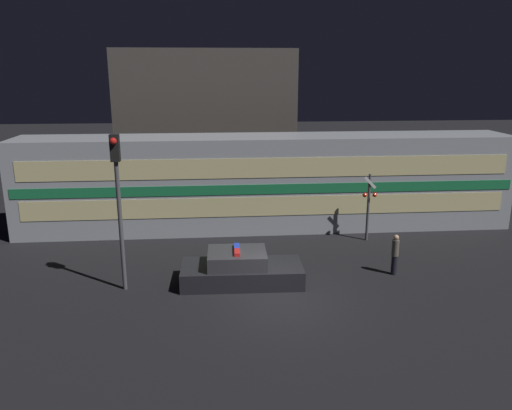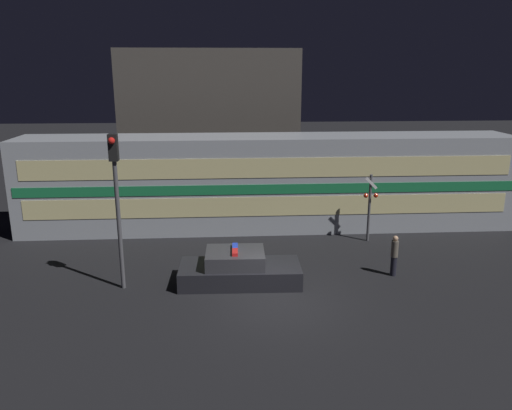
# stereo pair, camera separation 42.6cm
# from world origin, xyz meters

# --- Properties ---
(ground_plane) EXTENTS (120.00, 120.00, 0.00)m
(ground_plane) POSITION_xyz_m (0.00, 0.00, 0.00)
(ground_plane) COLOR black
(train) EXTENTS (23.68, 2.93, 4.54)m
(train) POSITION_xyz_m (0.44, 8.40, 2.27)
(train) COLOR #999EA5
(train) RESTS_ON ground_plane
(police_car) EXTENTS (4.45, 2.00, 1.35)m
(police_car) POSITION_xyz_m (-1.21, 1.70, 0.50)
(police_car) COLOR black
(police_car) RESTS_ON ground_plane
(pedestrian) EXTENTS (0.27, 0.27, 1.59)m
(pedestrian) POSITION_xyz_m (4.67, 1.98, 0.82)
(pedestrian) COLOR black
(pedestrian) RESTS_ON ground_plane
(crossing_signal_near) EXTENTS (0.66, 0.29, 3.10)m
(crossing_signal_near) POSITION_xyz_m (4.82, 5.94, 1.76)
(crossing_signal_near) COLOR #4C4C51
(crossing_signal_near) RESTS_ON ground_plane
(traffic_light_corner) EXTENTS (0.30, 0.46, 5.53)m
(traffic_light_corner) POSITION_xyz_m (-5.36, 1.50, 3.65)
(traffic_light_corner) COLOR #4C4C51
(traffic_light_corner) RESTS_ON ground_plane
(building_left) EXTENTS (10.79, 6.81, 8.78)m
(building_left) POSITION_xyz_m (-2.50, 17.68, 4.39)
(building_left) COLOR #47423D
(building_left) RESTS_ON ground_plane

